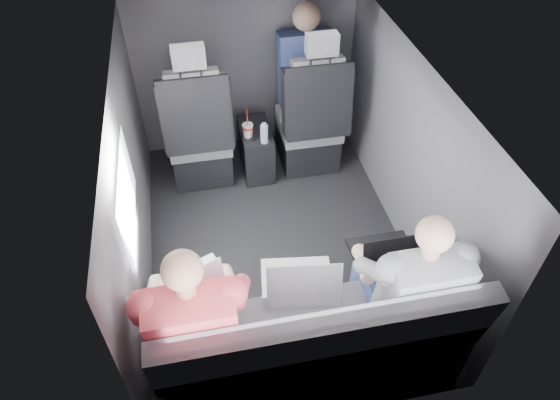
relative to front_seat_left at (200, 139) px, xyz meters
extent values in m
plane|color=black|center=(0.45, -0.84, -0.40)|extent=(2.60, 2.60, 0.00)
plane|color=#B2B2AD|center=(0.45, -0.84, 0.95)|extent=(2.60, 2.60, 0.00)
cube|color=#56565B|center=(-0.45, -0.84, 0.27)|extent=(0.02, 2.60, 1.35)
cube|color=#56565B|center=(1.35, -0.84, 0.27)|extent=(0.02, 2.60, 1.35)
cube|color=#56565B|center=(0.45, 0.46, 0.27)|extent=(1.80, 0.02, 1.35)
cube|color=#56565B|center=(0.45, -2.14, 0.27)|extent=(1.80, 0.02, 1.35)
cube|color=white|center=(-0.43, -1.14, 0.50)|extent=(0.02, 0.75, 0.42)
cube|color=black|center=(0.90, -0.17, 0.40)|extent=(0.35, 0.11, 0.59)
cube|color=black|center=(0.00, 0.08, -0.25)|extent=(0.46, 0.48, 0.30)
cube|color=#5D5D62|center=(0.00, 0.06, -0.02)|extent=(0.48, 0.46, 0.14)
cube|color=#5D5D62|center=(0.00, -0.14, 0.35)|extent=(0.38, 0.18, 0.61)
cube|color=black|center=(-0.22, -0.14, 0.32)|extent=(0.08, 0.21, 0.53)
cube|color=black|center=(0.22, -0.14, 0.32)|extent=(0.08, 0.21, 0.53)
cube|color=black|center=(0.00, -0.20, 0.34)|extent=(0.50, 0.11, 0.58)
cube|color=#5D5D62|center=(0.00, -0.18, 0.79)|extent=(0.22, 0.10, 0.15)
cube|color=black|center=(0.90, 0.08, -0.25)|extent=(0.46, 0.48, 0.30)
cube|color=#5D5D62|center=(0.90, 0.06, -0.02)|extent=(0.48, 0.46, 0.14)
cube|color=#5D5D62|center=(0.90, -0.14, 0.35)|extent=(0.38, 0.18, 0.61)
cube|color=black|center=(0.68, -0.14, 0.32)|extent=(0.08, 0.21, 0.53)
cube|color=black|center=(1.12, -0.14, 0.32)|extent=(0.08, 0.21, 0.53)
cube|color=black|center=(0.90, -0.20, 0.34)|extent=(0.50, 0.11, 0.58)
cube|color=#5D5D62|center=(0.90, -0.18, 0.79)|extent=(0.22, 0.10, 0.15)
cube|color=black|center=(0.45, 0.04, -0.20)|extent=(0.24, 0.48, 0.40)
cylinder|color=black|center=(0.40, -0.08, 0.00)|extent=(0.09, 0.09, 0.01)
cylinder|color=black|center=(0.51, -0.08, 0.00)|extent=(0.09, 0.09, 0.01)
cube|color=#5D5D62|center=(0.45, -1.86, -0.18)|extent=(1.60, 0.50, 0.45)
cube|color=#5D5D62|center=(0.45, -2.09, 0.28)|extent=(1.60, 0.17, 0.47)
cylinder|color=red|center=(0.38, -0.05, 0.09)|extent=(0.09, 0.09, 0.02)
cylinder|color=white|center=(0.38, -0.05, 0.11)|extent=(0.09, 0.09, 0.01)
cylinder|color=red|center=(0.38, -0.05, 0.19)|extent=(0.01, 0.01, 0.14)
cylinder|color=#9BB6D3|center=(0.49, -0.14, 0.08)|extent=(0.06, 0.06, 0.15)
cylinder|color=#9BB6D3|center=(0.49, -0.14, 0.16)|extent=(0.03, 0.03, 0.02)
cube|color=white|center=(-0.13, -1.55, 0.19)|extent=(0.43, 0.37, 0.02)
cube|color=silver|center=(-0.13, -1.57, 0.20)|extent=(0.32, 0.24, 0.00)
cube|color=white|center=(-0.13, -1.47, 0.20)|extent=(0.12, 0.09, 0.00)
cube|color=white|center=(-0.13, -1.71, 0.32)|extent=(0.36, 0.20, 0.25)
cube|color=silver|center=(-0.13, -1.71, 0.32)|extent=(0.31, 0.17, 0.21)
cube|color=silver|center=(0.41, -1.62, 0.19)|extent=(0.41, 0.31, 0.02)
cube|color=silver|center=(0.41, -1.64, 0.20)|extent=(0.33, 0.19, 0.00)
cube|color=silver|center=(0.41, -1.54, 0.20)|extent=(0.12, 0.07, 0.00)
cube|color=silver|center=(0.41, -1.79, 0.32)|extent=(0.39, 0.13, 0.25)
cube|color=silver|center=(0.41, -1.78, 0.32)|extent=(0.34, 0.11, 0.21)
cube|color=black|center=(0.93, -1.53, 0.19)|extent=(0.35, 0.25, 0.02)
cube|color=black|center=(0.93, -1.55, 0.20)|extent=(0.29, 0.14, 0.00)
cube|color=black|center=(0.93, -1.46, 0.20)|extent=(0.11, 0.05, 0.00)
cube|color=black|center=(0.93, -1.69, 0.31)|extent=(0.35, 0.07, 0.24)
cube|color=silver|center=(0.93, -1.68, 0.31)|extent=(0.31, 0.06, 0.20)
cube|color=#303035|center=(-0.25, -1.74, 0.11)|extent=(0.15, 0.43, 0.13)
cube|color=#303035|center=(-0.04, -1.74, 0.11)|extent=(0.15, 0.43, 0.13)
cube|color=#303035|center=(-0.25, -1.51, -0.18)|extent=(0.13, 0.13, 0.45)
cube|color=#303035|center=(-0.04, -1.51, -0.18)|extent=(0.13, 0.13, 0.45)
cube|color=#CA4248|center=(-0.14, -1.94, 0.35)|extent=(0.39, 0.27, 0.53)
sphere|color=tan|center=(-0.14, -1.91, 0.74)|extent=(0.18, 0.18, 0.18)
cylinder|color=tan|center=(-0.34, -1.66, 0.27)|extent=(0.11, 0.27, 0.12)
cylinder|color=tan|center=(0.05, -1.66, 0.27)|extent=(0.11, 0.27, 0.12)
cube|color=navy|center=(0.86, -1.74, 0.11)|extent=(0.14, 0.42, 0.12)
cube|color=navy|center=(1.07, -1.74, 0.11)|extent=(0.14, 0.42, 0.12)
cube|color=navy|center=(0.86, -1.52, -0.18)|extent=(0.12, 0.12, 0.45)
cube|color=navy|center=(1.07, -1.52, -0.18)|extent=(0.12, 0.12, 0.45)
cube|color=gray|center=(0.96, -1.94, 0.35)|extent=(0.38, 0.26, 0.52)
sphere|color=#D5AB91|center=(0.96, -1.91, 0.72)|extent=(0.17, 0.17, 0.17)
cylinder|color=#D5AB91|center=(0.77, -1.66, 0.26)|extent=(0.11, 0.26, 0.11)
cylinder|color=#D5AB91|center=(1.15, -1.66, 0.26)|extent=(0.11, 0.26, 0.11)
cube|color=navy|center=(0.90, 0.24, 0.38)|extent=(0.42, 0.27, 0.61)
sphere|color=tan|center=(0.90, 0.26, 0.79)|extent=(0.21, 0.21, 0.21)
cube|color=navy|center=(0.90, 0.30, 0.09)|extent=(0.36, 0.42, 0.13)
camera|label=1|loc=(0.00, -3.24, 2.34)|focal=32.00mm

